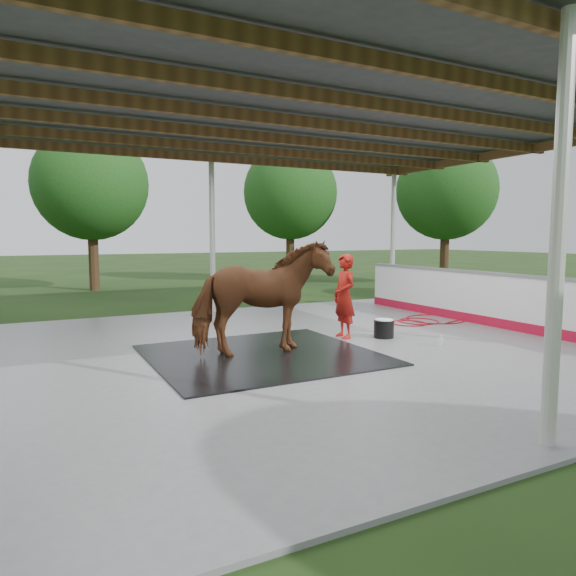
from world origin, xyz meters
name	(u,v)px	position (x,y,z in m)	size (l,w,h in m)	color
ground	(302,350)	(0.00, 0.00, 0.00)	(100.00, 100.00, 0.00)	#1E3814
concrete_slab	(302,348)	(0.00, 0.00, 0.03)	(12.00, 10.00, 0.05)	slate
pavilion_structure	(303,115)	(0.00, 0.00, 3.97)	(12.60, 10.60, 4.05)	beige
dasher_board	(491,300)	(4.60, 0.00, 0.59)	(0.16, 8.00, 1.15)	#B00E2A
tree_belt	(294,137)	(0.30, 0.90, 3.79)	(28.00, 28.00, 5.80)	#382314
rubber_mat	(262,355)	(-0.89, -0.28, 0.06)	(3.47, 3.25, 0.03)	black
horse	(262,298)	(-0.89, -0.28, 0.99)	(0.99, 2.16, 1.83)	brown
handler	(344,296)	(1.09, 0.34, 0.84)	(0.58, 0.38, 1.58)	#B31A13
wash_bucket	(384,328)	(1.76, 0.00, 0.23)	(0.38, 0.38, 0.35)	black
soap_bottle_a	(382,326)	(2.02, 0.40, 0.20)	(0.11, 0.11, 0.29)	silver
soap_bottle_b	(441,341)	(2.18, -1.06, 0.15)	(0.09, 0.09, 0.19)	#338CD8
hose_coil	(427,320)	(3.82, 1.10, 0.06)	(2.56, 1.31, 0.02)	#B70D1E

